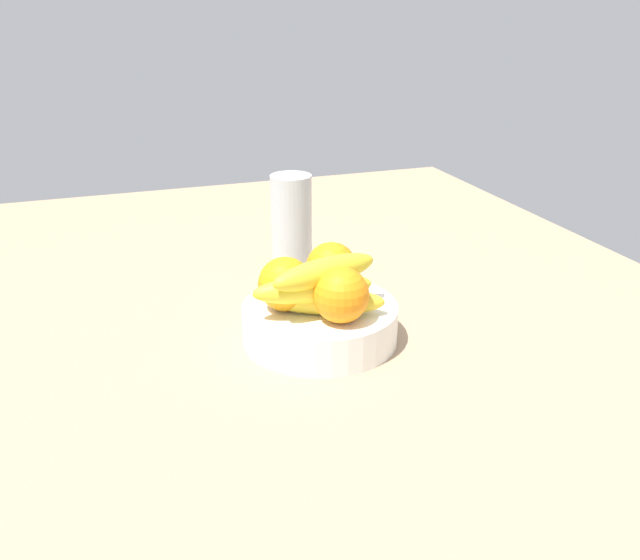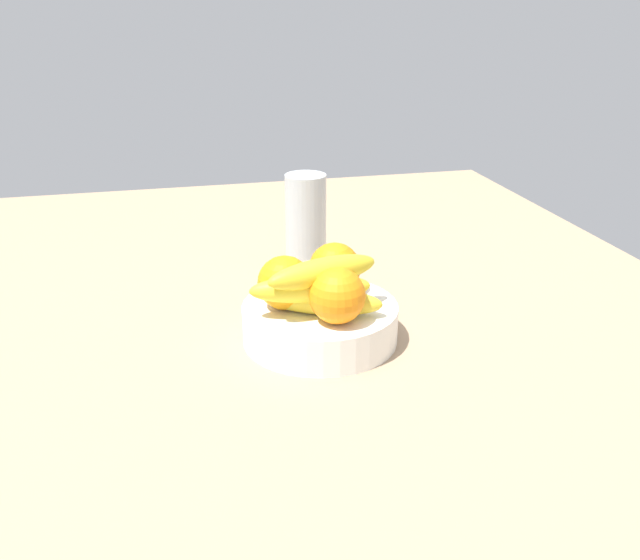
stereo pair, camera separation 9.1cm
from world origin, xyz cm
name	(u,v)px [view 1 (the left image)]	position (x,y,z in cm)	size (l,w,h in cm)	color
ground_plane	(300,341)	(0.00, 0.00, -1.50)	(180.00, 140.00, 3.00)	#9F8164
fruit_bowl	(320,322)	(-3.17, -2.16, 2.78)	(22.88, 22.88, 5.57)	white
orange_front_left	(331,268)	(0.93, -5.41, 9.48)	(7.83, 7.83, 7.83)	orange
orange_front_right	(285,284)	(-2.76, 2.94, 9.48)	(7.83, 7.83, 7.83)	orange
orange_center	(341,295)	(-8.98, -3.19, 9.48)	(7.83, 7.83, 7.83)	orange
banana_bunch	(321,287)	(-6.11, -1.34, 9.77)	(10.36, 18.99, 8.40)	gold
thermos_tumbler	(292,227)	(22.48, -5.73, 9.30)	(7.29, 7.29, 18.60)	#B7BFC4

